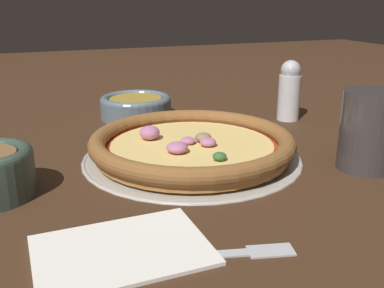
% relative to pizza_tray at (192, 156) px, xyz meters
% --- Properties ---
extents(ground_plane, '(3.00, 3.00, 0.00)m').
position_rel_pizza_tray_xyz_m(ground_plane, '(0.00, 0.00, -0.00)').
color(ground_plane, '#3D2616').
extents(pizza_tray, '(0.33, 0.33, 0.01)m').
position_rel_pizza_tray_xyz_m(pizza_tray, '(0.00, 0.00, 0.00)').
color(pizza_tray, '#B7B2A8').
rests_on(pizza_tray, ground_plane).
extents(pizza, '(0.31, 0.31, 0.04)m').
position_rel_pizza_tray_xyz_m(pizza, '(-0.00, -0.00, 0.02)').
color(pizza, '#A86B33').
rests_on(pizza, pizza_tray).
extents(bowl_near, '(0.14, 0.14, 0.04)m').
position_rel_pizza_tray_xyz_m(bowl_near, '(-0.02, 0.27, 0.02)').
color(bowl_near, slate).
rests_on(bowl_near, ground_plane).
extents(drinking_cup, '(0.08, 0.08, 0.11)m').
position_rel_pizza_tray_xyz_m(drinking_cup, '(0.21, -0.13, 0.05)').
color(drinking_cup, '#383333').
rests_on(drinking_cup, ground_plane).
extents(napkin, '(0.17, 0.12, 0.01)m').
position_rel_pizza_tray_xyz_m(napkin, '(-0.16, -0.22, 0.00)').
color(napkin, white).
rests_on(napkin, ground_plane).
extents(fork, '(0.19, 0.06, 0.00)m').
position_rel_pizza_tray_xyz_m(fork, '(-0.08, -0.26, -0.00)').
color(fork, '#B7B7BC').
rests_on(fork, ground_plane).
extents(pepper_shaker, '(0.04, 0.04, 0.12)m').
position_rel_pizza_tray_xyz_m(pepper_shaker, '(0.26, 0.14, 0.06)').
color(pepper_shaker, silver).
rests_on(pepper_shaker, ground_plane).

